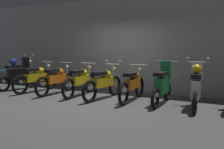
{
  "coord_description": "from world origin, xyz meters",
  "views": [
    {
      "loc": [
        3.7,
        -6.27,
        1.58
      ],
      "look_at": [
        0.28,
        0.38,
        0.75
      ],
      "focal_mm": 40.83,
      "sensor_mm": 36.0,
      "label": 1
    }
  ],
  "objects_px": {
    "motorbike_slot_5": "(132,84)",
    "bicycle": "(3,78)",
    "motorbike_slot_1": "(36,78)",
    "motorbike_slot_7": "(196,86)",
    "motorbike_slot_0": "(18,74)",
    "motorbike_slot_3": "(80,81)",
    "motorbike_slot_2": "(56,79)",
    "motorbike_slot_6": "(162,85)",
    "motorbike_slot_4": "(103,83)"
  },
  "relations": [
    {
      "from": "motorbike_slot_7",
      "to": "motorbike_slot_3",
      "type": "bearing_deg",
      "value": 179.03
    },
    {
      "from": "motorbike_slot_3",
      "to": "motorbike_slot_5",
      "type": "height_order",
      "value": "same"
    },
    {
      "from": "motorbike_slot_2",
      "to": "motorbike_slot_7",
      "type": "relative_size",
      "value": 1.16
    },
    {
      "from": "motorbike_slot_7",
      "to": "motorbike_slot_1",
      "type": "bearing_deg",
      "value": -179.69
    },
    {
      "from": "motorbike_slot_7",
      "to": "bicycle",
      "type": "xyz_separation_m",
      "value": [
        -7.3,
        0.17,
        -0.21
      ]
    },
    {
      "from": "motorbike_slot_2",
      "to": "motorbike_slot_0",
      "type": "bearing_deg",
      "value": 178.92
    },
    {
      "from": "motorbike_slot_0",
      "to": "motorbike_slot_4",
      "type": "height_order",
      "value": "motorbike_slot_0"
    },
    {
      "from": "motorbike_slot_6",
      "to": "motorbike_slot_1",
      "type": "bearing_deg",
      "value": -179.03
    },
    {
      "from": "motorbike_slot_0",
      "to": "motorbike_slot_2",
      "type": "distance_m",
      "value": 1.79
    },
    {
      "from": "motorbike_slot_1",
      "to": "motorbike_slot_0",
      "type": "bearing_deg",
      "value": 178.15
    },
    {
      "from": "motorbike_slot_4",
      "to": "motorbike_slot_6",
      "type": "distance_m",
      "value": 1.79
    },
    {
      "from": "motorbike_slot_7",
      "to": "bicycle",
      "type": "relative_size",
      "value": 0.98
    },
    {
      "from": "motorbike_slot_0",
      "to": "motorbike_slot_4",
      "type": "distance_m",
      "value": 3.58
    },
    {
      "from": "motorbike_slot_0",
      "to": "motorbike_slot_7",
      "type": "height_order",
      "value": "same"
    },
    {
      "from": "motorbike_slot_0",
      "to": "motorbike_slot_1",
      "type": "height_order",
      "value": "motorbike_slot_0"
    },
    {
      "from": "motorbike_slot_2",
      "to": "motorbike_slot_7",
      "type": "distance_m",
      "value": 4.47
    },
    {
      "from": "motorbike_slot_1",
      "to": "bicycle",
      "type": "bearing_deg",
      "value": 174.28
    },
    {
      "from": "motorbike_slot_2",
      "to": "bicycle",
      "type": "distance_m",
      "value": 2.85
    },
    {
      "from": "motorbike_slot_2",
      "to": "motorbike_slot_3",
      "type": "xyz_separation_m",
      "value": [
        0.89,
        0.09,
        0.0
      ]
    },
    {
      "from": "motorbike_slot_5",
      "to": "bicycle",
      "type": "bearing_deg",
      "value": 179.33
    },
    {
      "from": "motorbike_slot_0",
      "to": "motorbike_slot_6",
      "type": "relative_size",
      "value": 0.99
    },
    {
      "from": "motorbike_slot_2",
      "to": "bicycle",
      "type": "bearing_deg",
      "value": 175.98
    },
    {
      "from": "motorbike_slot_2",
      "to": "motorbike_slot_3",
      "type": "distance_m",
      "value": 0.9
    },
    {
      "from": "motorbike_slot_1",
      "to": "motorbike_slot_6",
      "type": "distance_m",
      "value": 4.47
    },
    {
      "from": "motorbike_slot_0",
      "to": "bicycle",
      "type": "relative_size",
      "value": 0.97
    },
    {
      "from": "motorbike_slot_4",
      "to": "motorbike_slot_5",
      "type": "distance_m",
      "value": 0.9
    },
    {
      "from": "motorbike_slot_6",
      "to": "motorbike_slot_2",
      "type": "bearing_deg",
      "value": -178.71
    },
    {
      "from": "motorbike_slot_4",
      "to": "motorbike_slot_6",
      "type": "xyz_separation_m",
      "value": [
        1.79,
        0.07,
        0.03
      ]
    },
    {
      "from": "motorbike_slot_1",
      "to": "motorbike_slot_2",
      "type": "relative_size",
      "value": 1.0
    },
    {
      "from": "motorbike_slot_6",
      "to": "bicycle",
      "type": "distance_m",
      "value": 6.42
    },
    {
      "from": "motorbike_slot_5",
      "to": "motorbike_slot_7",
      "type": "distance_m",
      "value": 1.79
    },
    {
      "from": "motorbike_slot_5",
      "to": "motorbike_slot_3",
      "type": "bearing_deg",
      "value": -178.72
    },
    {
      "from": "motorbike_slot_4",
      "to": "motorbike_slot_3",
      "type": "bearing_deg",
      "value": 174.37
    },
    {
      "from": "motorbike_slot_0",
      "to": "motorbike_slot_5",
      "type": "height_order",
      "value": "motorbike_slot_0"
    },
    {
      "from": "motorbike_slot_1",
      "to": "motorbike_slot_3",
      "type": "relative_size",
      "value": 1.0
    },
    {
      "from": "motorbike_slot_3",
      "to": "bicycle",
      "type": "bearing_deg",
      "value": 178.39
    },
    {
      "from": "motorbike_slot_1",
      "to": "motorbike_slot_5",
      "type": "bearing_deg",
      "value": 2.08
    },
    {
      "from": "motorbike_slot_1",
      "to": "motorbike_slot_7",
      "type": "xyz_separation_m",
      "value": [
        5.36,
        0.03,
        0.08
      ]
    },
    {
      "from": "motorbike_slot_2",
      "to": "bicycle",
      "type": "xyz_separation_m",
      "value": [
        -2.84,
        0.2,
        -0.13
      ]
    },
    {
      "from": "motorbike_slot_4",
      "to": "motorbike_slot_5",
      "type": "relative_size",
      "value": 1.0
    },
    {
      "from": "motorbike_slot_7",
      "to": "motorbike_slot_0",
      "type": "bearing_deg",
      "value": -180.0
    },
    {
      "from": "motorbike_slot_1",
      "to": "motorbike_slot_6",
      "type": "height_order",
      "value": "motorbike_slot_6"
    },
    {
      "from": "motorbike_slot_3",
      "to": "motorbike_slot_5",
      "type": "bearing_deg",
      "value": 1.28
    },
    {
      "from": "motorbike_slot_1",
      "to": "motorbike_slot_7",
      "type": "height_order",
      "value": "motorbike_slot_7"
    },
    {
      "from": "motorbike_slot_1",
      "to": "bicycle",
      "type": "relative_size",
      "value": 1.14
    },
    {
      "from": "motorbike_slot_4",
      "to": "motorbike_slot_7",
      "type": "relative_size",
      "value": 1.16
    },
    {
      "from": "motorbike_slot_3",
      "to": "motorbike_slot_1",
      "type": "bearing_deg",
      "value": -177.11
    },
    {
      "from": "motorbike_slot_6",
      "to": "motorbike_slot_7",
      "type": "relative_size",
      "value": 1.0
    },
    {
      "from": "motorbike_slot_1",
      "to": "motorbike_slot_3",
      "type": "height_order",
      "value": "same"
    },
    {
      "from": "motorbike_slot_5",
      "to": "motorbike_slot_7",
      "type": "height_order",
      "value": "motorbike_slot_7"
    }
  ]
}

